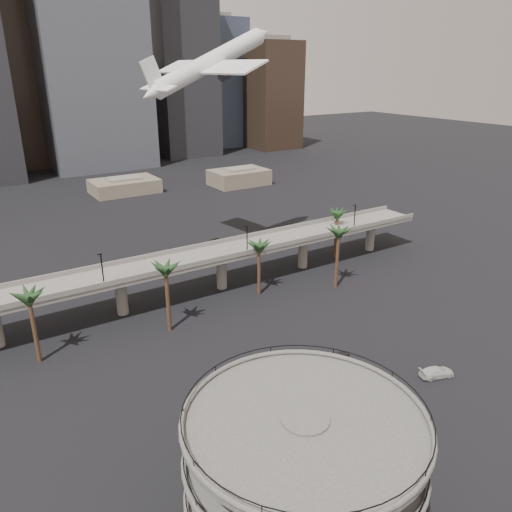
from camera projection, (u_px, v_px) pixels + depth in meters
ground at (366, 471)px, 59.47m from camera, size 700.00×700.00×0.00m
parking_ramp at (303, 474)px, 46.23m from camera, size 22.20×22.20×17.35m
overpass at (173, 267)px, 99.98m from camera, size 130.00×9.30×14.70m
palm_trees at (243, 249)px, 98.26m from camera, size 76.40×18.40×14.00m
low_buildings at (90, 195)px, 173.58m from camera, size 135.00×27.50×6.80m
skyline at (50, 67)px, 221.54m from camera, size 269.00×86.00×120.83m
airborne_jet at (210, 63)px, 105.10m from camera, size 34.63×31.68×16.46m
car_a at (209, 412)px, 68.51m from camera, size 4.24×2.41×1.36m
car_b at (340, 358)px, 81.10m from camera, size 4.62×2.93×1.44m
car_c at (437, 372)px, 77.20m from camera, size 5.94×3.81×1.60m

